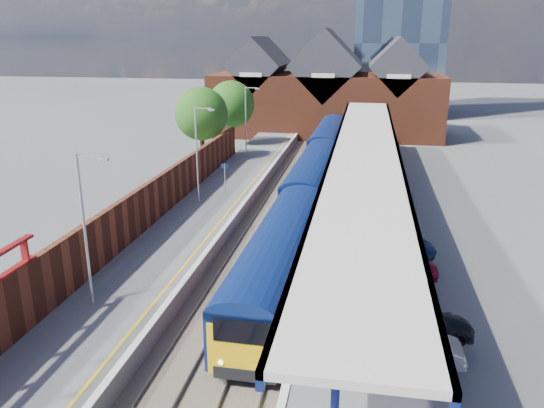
% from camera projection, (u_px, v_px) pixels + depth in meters
% --- Properties ---
extents(ground, '(240.00, 240.00, 0.00)m').
position_uv_depth(ground, '(299.00, 190.00, 46.09)').
color(ground, '#5B5B5E').
rests_on(ground, ground).
extents(ballast_bed, '(6.00, 76.00, 0.06)m').
position_uv_depth(ballast_bed, '(281.00, 228.00, 36.69)').
color(ballast_bed, '#473D33').
rests_on(ballast_bed, ground).
extents(rails, '(4.51, 76.00, 0.14)m').
position_uv_depth(rails, '(281.00, 227.00, 36.66)').
color(rails, slate).
rests_on(rails, ground).
extents(left_platform, '(5.00, 76.00, 1.00)m').
position_uv_depth(left_platform, '(204.00, 217.00, 37.47)').
color(left_platform, '#565659').
rests_on(left_platform, ground).
extents(right_platform, '(6.00, 76.00, 1.00)m').
position_uv_depth(right_platform, '(369.00, 227.00, 35.55)').
color(right_platform, '#565659').
rests_on(right_platform, ground).
extents(coping_left, '(0.30, 76.00, 0.05)m').
position_uv_depth(coping_left, '(236.00, 212.00, 36.92)').
color(coping_left, silver).
rests_on(coping_left, left_platform).
extents(coping_right, '(0.30, 76.00, 0.05)m').
position_uv_depth(coping_right, '(327.00, 217.00, 35.87)').
color(coping_right, silver).
rests_on(coping_right, right_platform).
extents(yellow_line, '(0.14, 76.00, 0.01)m').
position_uv_depth(yellow_line, '(228.00, 212.00, 37.02)').
color(yellow_line, yellow).
rests_on(yellow_line, left_platform).
extents(train, '(3.12, 65.95, 3.45)m').
position_uv_depth(train, '(322.00, 154.00, 49.99)').
color(train, '#0C1D55').
rests_on(train, ground).
extents(canopy, '(4.50, 52.00, 4.48)m').
position_uv_depth(canopy, '(365.00, 151.00, 36.03)').
color(canopy, navy).
rests_on(canopy, right_platform).
extents(lamp_post_b, '(1.48, 0.18, 7.00)m').
position_uv_depth(lamp_post_b, '(87.00, 222.00, 23.11)').
color(lamp_post_b, '#A5A8AA').
rests_on(lamp_post_b, left_platform).
extents(lamp_post_c, '(1.48, 0.18, 7.00)m').
position_uv_depth(lamp_post_c, '(198.00, 149.00, 38.13)').
color(lamp_post_c, '#A5A8AA').
rests_on(lamp_post_c, left_platform).
extents(lamp_post_d, '(1.48, 0.18, 7.00)m').
position_uv_depth(lamp_post_d, '(247.00, 117.00, 53.15)').
color(lamp_post_d, '#A5A8AA').
rests_on(lamp_post_d, left_platform).
extents(platform_sign, '(0.55, 0.08, 2.50)m').
position_uv_depth(platform_sign, '(225.00, 174.00, 40.48)').
color(platform_sign, '#A5A8AA').
rests_on(platform_sign, left_platform).
extents(brick_wall, '(0.35, 50.00, 3.86)m').
position_uv_depth(brick_wall, '(128.00, 219.00, 31.24)').
color(brick_wall, brown).
rests_on(brick_wall, left_platform).
extents(station_building, '(30.00, 12.12, 13.78)m').
position_uv_depth(station_building, '(326.00, 94.00, 70.73)').
color(station_building, brown).
rests_on(station_building, ground).
extents(tree_near, '(5.20, 5.20, 8.10)m').
position_uv_depth(tree_near, '(203.00, 115.00, 51.74)').
color(tree_near, '#382314').
rests_on(tree_near, ground).
extents(tree_far, '(5.20, 5.20, 8.10)m').
position_uv_depth(tree_far, '(232.00, 106.00, 59.09)').
color(tree_far, '#382314').
rests_on(tree_far, ground).
extents(parked_car_red, '(4.24, 1.97, 1.40)m').
position_uv_depth(parked_car_red, '(397.00, 265.00, 26.72)').
color(parked_car_red, maroon).
rests_on(parked_car_red, right_platform).
extents(parked_car_silver, '(3.97, 1.45, 1.30)m').
position_uv_depth(parked_car_silver, '(410.00, 345.00, 19.84)').
color(parked_car_silver, '#B0B0B5').
rests_on(parked_car_silver, right_platform).
extents(parked_car_dark, '(4.36, 2.35, 1.20)m').
position_uv_depth(parked_car_dark, '(423.00, 323.00, 21.48)').
color(parked_car_dark, black).
rests_on(parked_car_dark, right_platform).
extents(parked_car_blue, '(4.54, 2.34, 1.22)m').
position_uv_depth(parked_car_blue, '(396.00, 245.00, 29.50)').
color(parked_car_blue, navy).
rests_on(parked_car_blue, right_platform).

